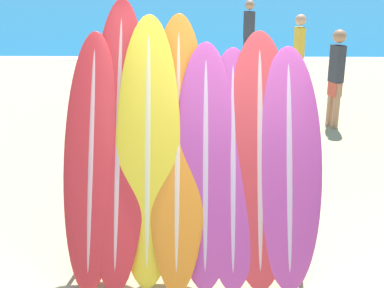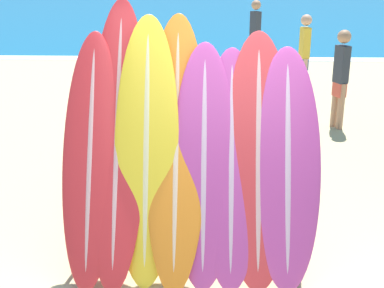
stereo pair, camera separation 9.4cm
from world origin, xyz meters
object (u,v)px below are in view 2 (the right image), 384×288
at_px(surfboard_slot_5, 231,168).
at_px(surfboard_slot_1, 117,140).
at_px(surfboard_rack, 189,219).
at_px(person_near_water, 304,52).
at_px(surfboard_slot_0, 91,158).
at_px(surfboard_slot_3, 176,149).
at_px(surfboard_slot_4, 204,164).
at_px(surfboard_slot_7, 287,168).
at_px(person_mid_beach, 341,76).
at_px(person_far_right, 159,86).
at_px(surfboard_slot_2, 147,150).
at_px(person_far_left, 255,33).
at_px(surfboard_slot_6, 258,159).

bearing_deg(surfboard_slot_5, surfboard_slot_1, 173.97).
relative_size(surfboard_rack, surfboard_slot_1, 0.87).
bearing_deg(person_near_water, surfboard_slot_0, 143.50).
height_order(surfboard_slot_3, surfboard_slot_4, surfboard_slot_3).
relative_size(surfboard_slot_4, person_near_water, 1.23).
relative_size(surfboard_slot_0, surfboard_slot_1, 0.88).
distance_m(surfboard_slot_0, surfboard_slot_7, 1.71).
bearing_deg(person_mid_beach, surfboard_slot_7, -42.48).
bearing_deg(surfboard_slot_7, person_far_right, 113.94).
height_order(surfboard_rack, surfboard_slot_2, surfboard_slot_2).
bearing_deg(person_far_left, surfboard_slot_2, -44.09).
bearing_deg(surfboard_slot_3, surfboard_slot_5, -8.22).
height_order(surfboard_slot_1, person_far_left, surfboard_slot_1).
height_order(surfboard_slot_2, surfboard_slot_6, surfboard_slot_2).
bearing_deg(surfboard_slot_6, person_near_water, 77.18).
distance_m(surfboard_slot_4, surfboard_slot_6, 0.47).
bearing_deg(surfboard_rack, surfboard_slot_0, 177.05).
height_order(surfboard_slot_1, surfboard_slot_7, surfboard_slot_1).
distance_m(surfboard_rack, person_near_water, 6.80).
bearing_deg(surfboard_slot_5, surfboard_slot_2, 176.80).
distance_m(surfboard_slot_3, surfboard_slot_4, 0.28).
bearing_deg(person_near_water, person_far_left, 5.77).
distance_m(surfboard_slot_5, surfboard_slot_7, 0.48).
xyz_separation_m(surfboard_slot_2, surfboard_slot_5, (0.74, -0.04, -0.14)).
height_order(surfboard_slot_5, person_mid_beach, surfboard_slot_5).
bearing_deg(person_far_left, surfboard_slot_6, -37.93).
distance_m(surfboard_rack, surfboard_slot_5, 0.62).
height_order(person_near_water, person_mid_beach, person_near_water).
relative_size(surfboard_slot_4, person_mid_beach, 1.25).
bearing_deg(surfboard_slot_7, surfboard_rack, -179.42).
relative_size(surfboard_slot_2, person_near_water, 1.38).
bearing_deg(surfboard_slot_3, surfboard_slot_6, -3.39).
xyz_separation_m(surfboard_slot_5, person_far_left, (0.90, 8.90, -0.05)).
bearing_deg(surfboard_slot_1, person_far_left, 77.79).
bearing_deg(person_far_right, person_near_water, 108.02).
relative_size(surfboard_slot_1, person_far_right, 1.35).
relative_size(surfboard_slot_3, person_far_left, 1.31).
height_order(surfboard_slot_7, person_mid_beach, surfboard_slot_7).
bearing_deg(person_mid_beach, person_near_water, 162.29).
bearing_deg(person_near_water, surfboard_slot_7, 157.33).
relative_size(surfboard_slot_5, person_far_left, 1.15).
distance_m(surfboard_slot_3, person_near_water, 6.74).
relative_size(surfboard_slot_0, surfboard_slot_3, 0.93).
bearing_deg(person_far_left, surfboard_rack, -41.71).
xyz_separation_m(person_mid_beach, person_far_right, (-2.85, -1.15, 0.07)).
relative_size(surfboard_rack, person_far_right, 1.18).
bearing_deg(person_far_right, surfboard_slot_2, -30.29).
relative_size(surfboard_slot_0, person_far_left, 1.22).
relative_size(surfboard_slot_3, surfboard_slot_5, 1.14).
bearing_deg(person_mid_beach, person_far_left, 168.61).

